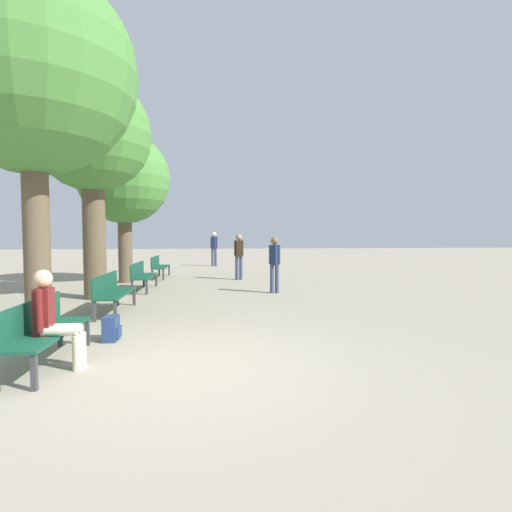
{
  "coord_description": "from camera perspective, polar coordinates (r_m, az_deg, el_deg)",
  "views": [
    {
      "loc": [
        0.44,
        -4.94,
        1.67
      ],
      "look_at": [
        1.33,
        4.29,
        1.15
      ],
      "focal_mm": 28.0,
      "sensor_mm": 36.0,
      "label": 1
    }
  ],
  "objects": [
    {
      "name": "tree_row_1",
      "position": [
        11.32,
        -22.37,
        15.4
      ],
      "size": [
        2.94,
        2.94,
        5.68
      ],
      "color": "brown",
      "rests_on": "ground_plane"
    },
    {
      "name": "bench_row_2",
      "position": [
        12.26,
        -16.0,
        -2.49
      ],
      "size": [
        0.48,
        1.82,
        0.82
      ],
      "color": "#144733",
      "rests_on": "ground_plane"
    },
    {
      "name": "pedestrian_near",
      "position": [
        14.5,
        -2.46,
        0.35
      ],
      "size": [
        0.34,
        0.23,
        1.66
      ],
      "color": "#384260",
      "rests_on": "ground_plane"
    },
    {
      "name": "tree_row_0",
      "position": [
        8.43,
        -29.4,
        21.86
      ],
      "size": [
        3.53,
        3.53,
        6.23
      ],
      "color": "brown",
      "rests_on": "ground_plane"
    },
    {
      "name": "bench_row_1",
      "position": [
        8.98,
        -19.93,
        -4.6
      ],
      "size": [
        0.48,
        1.82,
        0.82
      ],
      "color": "#144733",
      "rests_on": "ground_plane"
    },
    {
      "name": "person_seated",
      "position": [
        5.54,
        -26.95,
        -7.72
      ],
      "size": [
        0.58,
        0.33,
        1.24
      ],
      "color": "beige",
      "rests_on": "ground_plane"
    },
    {
      "name": "bench_row_3",
      "position": [
        15.58,
        -13.74,
        -1.27
      ],
      "size": [
        0.48,
        1.82,
        0.82
      ],
      "color": "#144733",
      "rests_on": "ground_plane"
    },
    {
      "name": "ground_plane",
      "position": [
        5.24,
        -10.39,
        -15.48
      ],
      "size": [
        80.0,
        80.0,
        0.0
      ],
      "primitive_type": "plane",
      "color": "gray"
    },
    {
      "name": "backpack",
      "position": [
        6.73,
        -19.96,
        -9.73
      ],
      "size": [
        0.24,
        0.33,
        0.39
      ],
      "color": "navy",
      "rests_on": "ground_plane"
    },
    {
      "name": "tree_row_2",
      "position": [
        14.48,
        -18.34,
        10.33
      ],
      "size": [
        3.08,
        3.08,
        5.09
      ],
      "color": "brown",
      "rests_on": "ground_plane"
    },
    {
      "name": "pedestrian_mid",
      "position": [
        20.7,
        -6.01,
        1.36
      ],
      "size": [
        0.36,
        0.3,
        1.77
      ],
      "color": "#384260",
      "rests_on": "ground_plane"
    },
    {
      "name": "bench_row_0",
      "position": [
        5.82,
        -28.33,
        -8.98
      ],
      "size": [
        0.48,
        1.82,
        0.82
      ],
      "color": "#144733",
      "rests_on": "ground_plane"
    },
    {
      "name": "pedestrian_far",
      "position": [
        11.23,
        2.67,
        -0.73
      ],
      "size": [
        0.32,
        0.28,
        1.58
      ],
      "color": "#384260",
      "rests_on": "ground_plane"
    }
  ]
}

